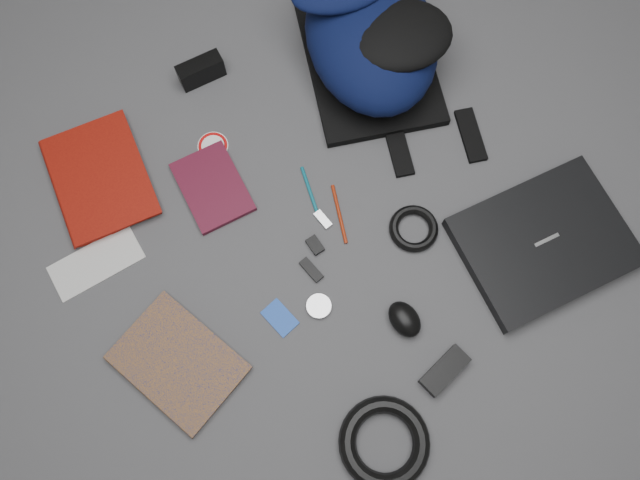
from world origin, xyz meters
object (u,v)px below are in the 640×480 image
textbook_red (56,195)px  power_brick (445,371)px  laptop (544,242)px  mouse (405,319)px  comic_book (147,398)px  dvd_case (213,187)px  backpack (371,35)px  compact_camera (201,71)px

textbook_red → power_brick: (0.50, -0.81, -0.00)m
laptop → mouse: size_ratio=4.25×
comic_book → dvd_case: size_ratio=1.35×
backpack → laptop: (0.05, -0.61, -0.08)m
compact_camera → comic_book: bearing=-123.1°
compact_camera → laptop: bearing=-56.2°
textbook_red → dvd_case: bearing=-20.1°
mouse → power_brick: size_ratio=0.76×
dvd_case → textbook_red: bearing=156.2°
laptop → textbook_red: bearing=148.8°
comic_book → compact_camera: compact_camera is taller
textbook_red → mouse: mouse is taller
comic_book → dvd_case: bearing=26.2°
dvd_case → mouse: mouse is taller
laptop → compact_camera: 0.90m
backpack → dvd_case: (-0.50, -0.08, -0.09)m
laptop → mouse: 0.36m
comic_book → mouse: size_ratio=3.04×
dvd_case → mouse: 0.53m
textbook_red → mouse: (0.49, -0.68, 0.01)m
compact_camera → mouse: compact_camera is taller
textbook_red → mouse: bearing=-43.8°
dvd_case → power_brick: size_ratio=1.72×
compact_camera → mouse: (0.06, -0.76, -0.01)m
backpack → comic_book: bearing=-132.3°
backpack → comic_book: size_ratio=1.82×
backpack → power_brick: bearing=-91.2°
laptop → comic_book: 0.92m
power_brick → comic_book: bearing=141.3°
comic_book → power_brick: power_brick is taller
backpack → compact_camera: (-0.37, 0.18, -0.07)m
backpack → power_brick: backpack is taller
laptop → dvd_case: (-0.55, 0.53, -0.01)m
laptop → compact_camera: size_ratio=3.25×
textbook_red → power_brick: size_ratio=2.53×
comic_book → power_brick: 0.63m
compact_camera → backpack: bearing=-20.4°
backpack → comic_book: 0.95m
backpack → dvd_case: 0.51m
backpack → compact_camera: bearing=175.4°
textbook_red → comic_book: textbook_red is taller
dvd_case → power_brick: (0.19, -0.63, 0.01)m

